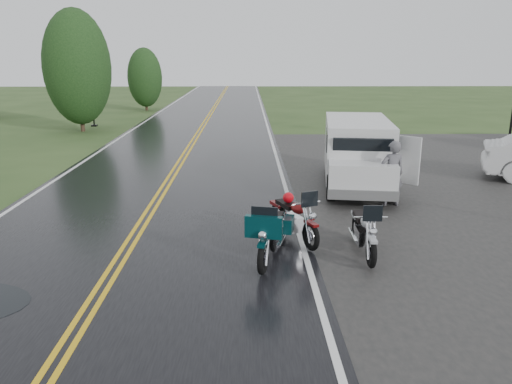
# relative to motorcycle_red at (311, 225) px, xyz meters

# --- Properties ---
(ground) EXTENTS (120.00, 120.00, 0.00)m
(ground) POSITION_rel_motorcycle_red_xyz_m (-3.93, -0.74, -0.62)
(ground) COLOR #2D471E
(ground) RESTS_ON ground
(road) EXTENTS (8.00, 100.00, 0.04)m
(road) POSITION_rel_motorcycle_red_xyz_m (-3.93, 9.26, -0.60)
(road) COLOR black
(road) RESTS_ON ground
(motorcycle_red) EXTENTS (1.52, 2.25, 1.25)m
(motorcycle_red) POSITION_rel_motorcycle_red_xyz_m (0.00, 0.00, 0.00)
(motorcycle_red) COLOR #5D0A0B
(motorcycle_red) RESTS_ON ground
(motorcycle_teal) EXTENTS (1.28, 2.32, 1.30)m
(motorcycle_teal) POSITION_rel_motorcycle_red_xyz_m (-1.04, -1.17, 0.03)
(motorcycle_teal) COLOR #042E31
(motorcycle_teal) RESTS_ON ground
(motorcycle_silver) EXTENTS (0.81, 2.07, 1.21)m
(motorcycle_silver) POSITION_rel_motorcycle_red_xyz_m (1.06, -0.90, -0.02)
(motorcycle_silver) COLOR #A6A9AE
(motorcycle_silver) RESTS_ON ground
(van_white) EXTENTS (2.78, 5.67, 2.14)m
(van_white) POSITION_rel_motorcycle_red_xyz_m (1.07, 3.93, 0.44)
(van_white) COLOR silver
(van_white) RESTS_ON ground
(person_at_van) EXTENTS (0.71, 0.51, 1.81)m
(person_at_van) POSITION_rel_motorcycle_red_xyz_m (2.63, 3.34, 0.28)
(person_at_van) COLOR #535257
(person_at_van) RESTS_ON ground
(lamp_post_far_left) EXTENTS (0.33, 0.33, 3.85)m
(lamp_post_far_left) POSITION_rel_motorcycle_red_xyz_m (-10.36, 19.79, 1.30)
(lamp_post_far_left) COLOR black
(lamp_post_far_left) RESTS_ON ground
(tree_left_mid) EXTENTS (3.55, 3.55, 5.55)m
(tree_left_mid) POSITION_rel_motorcycle_red_xyz_m (-10.40, 17.78, 2.15)
(tree_left_mid) COLOR #1E3D19
(tree_left_mid) RESTS_ON ground
(tree_left_far) EXTENTS (2.57, 2.57, 3.96)m
(tree_left_far) POSITION_rel_motorcycle_red_xyz_m (-8.96, 28.56, 1.36)
(tree_left_far) COLOR #1E3D19
(tree_left_far) RESTS_ON ground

